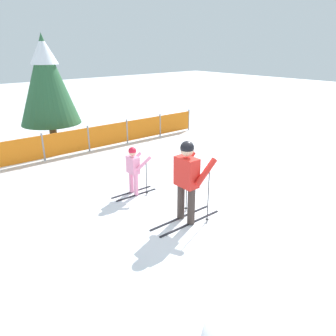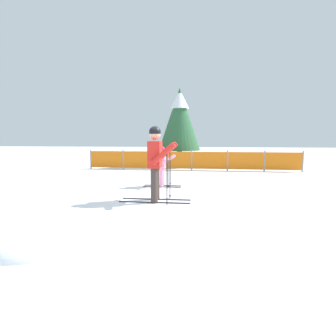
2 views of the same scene
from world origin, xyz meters
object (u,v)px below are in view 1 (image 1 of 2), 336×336
Objects in this scene: safety_fence at (89,138)px; skier_child at (134,167)px; conifer_far at (46,78)px; skier_adult at (188,175)px.

skier_child is at bearing -101.79° from safety_fence.
safety_fence is (0.82, 3.92, -0.27)m from skier_child.
skier_adult is at bearing -90.85° from conifer_far.
skier_adult is 5.81m from safety_fence.
conifer_far is at bearing 113.21° from safety_fence.
skier_adult reaches higher than skier_child.
skier_adult is at bearing -85.86° from skier_child.
skier_adult is 0.18× the size of safety_fence.
skier_child is 5.67m from conifer_far.
skier_adult is at bearing -97.44° from safety_fence.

